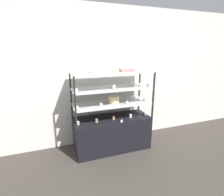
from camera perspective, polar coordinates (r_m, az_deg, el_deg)
ground_plane at (r=3.48m, az=-0.00°, el=-15.90°), size 20.00×20.00×0.00m
back_wall at (r=3.40m, az=-2.38°, el=6.80°), size 8.00×0.05×2.60m
display_base at (r=3.33m, az=-0.00°, el=-11.38°), size 1.38×0.54×0.61m
display_riser_lower at (r=3.12m, az=-0.00°, el=-1.99°), size 1.38×0.54×0.28m
display_riser_middle at (r=3.05m, az=-0.00°, el=3.00°), size 1.38×0.54×0.28m
display_riser_upper at (r=3.00m, az=-0.00°, el=8.19°), size 1.38×0.54×0.28m
layer_cake_centerpiece at (r=3.10m, az=0.63°, el=-0.56°), size 0.20×0.20×0.13m
sheet_cake_frosted at (r=3.07m, az=4.85°, el=9.18°), size 0.25×0.15×0.06m
cupcake_0 at (r=2.97m, az=-11.08°, el=-7.92°), size 0.05×0.05×0.07m
cupcake_1 at (r=3.02m, az=-5.10°, el=-7.25°), size 0.05×0.05×0.07m
cupcake_2 at (r=3.13m, az=0.46°, el=-6.40°), size 0.05×0.05×0.07m
cupcake_3 at (r=3.22m, az=6.02°, el=-5.80°), size 0.05×0.05×0.07m
cupcake_4 at (r=3.39m, az=10.73°, el=-4.87°), size 0.05×0.05×0.07m
price_tag_0 at (r=3.01m, az=3.16°, el=-7.52°), size 0.04×0.00×0.04m
cupcake_5 at (r=2.84m, az=-11.32°, el=-3.12°), size 0.05×0.05×0.06m
cupcake_6 at (r=2.97m, az=-3.61°, el=-2.00°), size 0.05×0.05×0.06m
cupcake_7 at (r=3.06m, az=4.80°, el=-1.54°), size 0.05×0.05×0.06m
cupcake_8 at (r=3.32m, az=10.56°, el=-0.37°), size 0.05×0.05×0.06m
price_tag_1 at (r=2.76m, az=-6.95°, el=-3.63°), size 0.04×0.00×0.04m
cupcake_9 at (r=2.82m, az=-11.78°, el=2.70°), size 0.06×0.06×0.07m
cupcake_10 at (r=2.94m, az=0.59°, el=3.54°), size 0.06×0.06×0.07m
cupcake_11 at (r=3.20m, az=11.74°, el=4.23°), size 0.06×0.06×0.07m
price_tag_2 at (r=3.01m, az=9.97°, el=3.33°), size 0.04×0.00×0.04m
cupcake_12 at (r=2.73m, az=-11.71°, el=8.23°), size 0.06×0.06×0.07m
cupcake_13 at (r=2.90m, az=0.44°, el=8.97°), size 0.06×0.06×0.07m
cupcake_14 at (r=3.16m, az=11.71°, el=9.19°), size 0.06×0.06×0.07m
price_tag_3 at (r=2.73m, az=-0.13°, el=8.25°), size 0.04×0.00×0.04m
donut_glazed at (r=2.95m, az=-6.46°, el=8.69°), size 0.14×0.14×0.04m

